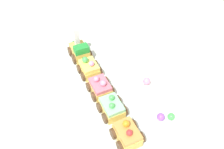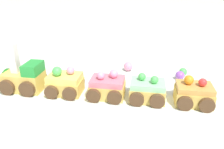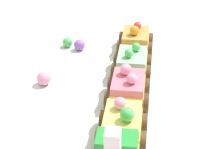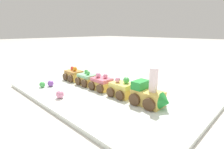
% 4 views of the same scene
% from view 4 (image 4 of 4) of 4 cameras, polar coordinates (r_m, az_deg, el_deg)
% --- Properties ---
extents(ground_plane, '(10.00, 10.00, 0.00)m').
position_cam_4_polar(ground_plane, '(0.65, -2.82, -6.63)').
color(ground_plane, beige).
extents(display_board, '(0.70, 0.41, 0.01)m').
position_cam_4_polar(display_board, '(0.65, -2.82, -6.13)').
color(display_board, silver).
rests_on(display_board, ground_plane).
extents(cake_train_locomotive, '(0.12, 0.07, 0.12)m').
position_cam_4_polar(cake_train_locomotive, '(0.53, 12.22, -6.90)').
color(cake_train_locomotive, '#E0BC56').
rests_on(cake_train_locomotive, display_board).
extents(cake_car_lemon, '(0.08, 0.07, 0.07)m').
position_cam_4_polar(cake_car_lemon, '(0.60, 3.18, -4.82)').
color(cake_car_lemon, '#E0BC56').
rests_on(cake_car_lemon, display_board).
extents(cake_car_strawberry, '(0.08, 0.07, 0.06)m').
position_cam_4_polar(cake_car_strawberry, '(0.66, -3.36, -2.94)').
color(cake_car_strawberry, '#E0BC56').
rests_on(cake_car_strawberry, display_board).
extents(cake_car_mint, '(0.08, 0.07, 0.06)m').
position_cam_4_polar(cake_car_mint, '(0.73, -8.07, -1.54)').
color(cake_car_mint, '#E0BC56').
rests_on(cake_car_mint, display_board).
extents(cake_car_caramel, '(0.08, 0.07, 0.06)m').
position_cam_4_polar(cake_car_caramel, '(0.81, -12.31, -0.18)').
color(cake_car_caramel, '#E0BC56').
rests_on(cake_car_caramel, display_board).
extents(gumball_purple, '(0.02, 0.02, 0.02)m').
position_cam_4_polar(gumball_purple, '(0.74, -19.42, -2.75)').
color(gumball_purple, '#9956C6').
rests_on(gumball_purple, display_board).
extents(gumball_green, '(0.02, 0.02, 0.02)m').
position_cam_4_polar(gumball_green, '(0.74, -21.81, -3.07)').
color(gumball_green, '#4CBC56').
rests_on(gumball_green, display_board).
extents(gumball_pink, '(0.03, 0.03, 0.03)m').
position_cam_4_polar(gumball_pink, '(0.60, -16.63, -6.23)').
color(gumball_pink, pink).
rests_on(gumball_pink, display_board).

